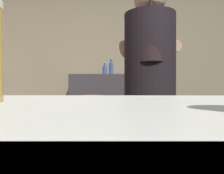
{
  "coord_description": "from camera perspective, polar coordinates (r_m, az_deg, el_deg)",
  "views": [
    {
      "loc": [
        0.01,
        -1.34,
        1.05
      ],
      "look_at": [
        -0.01,
        -0.75,
        1.05
      ],
      "focal_mm": 37.15,
      "sensor_mm": 36.0,
      "label": 1
    }
  ],
  "objects": [
    {
      "name": "wall_back",
      "position": [
        3.55,
        1.21,
        5.19
      ],
      "size": [
        5.2,
        0.1,
        2.7
      ],
      "primitive_type": "cube",
      "color": "gray",
      "rests_on": "ground"
    },
    {
      "name": "mixing_bowl",
      "position": [
        1.95,
        -4.52,
        -2.9
      ],
      "size": [
        0.21,
        0.21,
        0.06
      ],
      "primitive_type": "cylinder",
      "color": "#CD552E",
      "rests_on": "prep_counter"
    },
    {
      "name": "bartender",
      "position": [
        1.56,
        9.29,
        -1.07
      ],
      "size": [
        0.44,
        0.52,
        1.75
      ],
      "rotation": [
        0.0,
        0.0,
        1.5
      ],
      "color": "#2C2931",
      "rests_on": "ground"
    },
    {
      "name": "chefs_knife",
      "position": [
        2.02,
        15.59,
        -3.52
      ],
      "size": [
        0.24,
        0.1,
        0.01
      ],
      "primitive_type": "cube",
      "rotation": [
        0.0,
        0.0,
        -0.29
      ],
      "color": "silver",
      "rests_on": "prep_counter"
    },
    {
      "name": "bottle_soy",
      "position": [
        3.28,
        -0.22,
        4.64
      ],
      "size": [
        0.06,
        0.06,
        0.23
      ],
      "color": "#31569F",
      "rests_on": "back_shelf"
    },
    {
      "name": "prep_counter",
      "position": [
        2.12,
        11.04,
        -15.99
      ],
      "size": [
        2.1,
        0.6,
        0.91
      ],
      "primitive_type": "cube",
      "color": "#4C3935",
      "rests_on": "ground"
    },
    {
      "name": "bottle_olive_oil",
      "position": [
        3.33,
        -1.77,
        4.23
      ],
      "size": [
        0.06,
        0.06,
        0.18
      ],
      "color": "#3D549E",
      "rests_on": "back_shelf"
    },
    {
      "name": "back_shelf",
      "position": [
        3.3,
        -1.71,
        -7.45
      ],
      "size": [
        0.97,
        0.36,
        1.21
      ],
      "primitive_type": "cube",
      "color": "#3F383E",
      "rests_on": "ground"
    }
  ]
}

